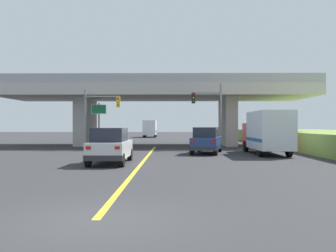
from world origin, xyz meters
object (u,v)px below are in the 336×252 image
Objects in this scene: suv_crossing at (207,140)px; semi_truck_distant at (150,128)px; traffic_signal_nearside at (211,109)px; suv_lead at (110,146)px; highway_sign at (99,115)px; box_truck at (267,132)px; traffic_signal_farside at (97,111)px.

semi_truck_distant is at bearing 112.52° from suv_crossing.
traffic_signal_nearside reaches higher than semi_truck_distant.
highway_sign is at bearing 104.01° from suv_lead.
traffic_signal_nearside is 0.92× the size of semi_truck_distant.
semi_truck_distant is at bearing 83.90° from highway_sign.
suv_crossing is 1.15× the size of highway_sign.
box_truck is 1.18× the size of traffic_signal_nearside.
traffic_signal_nearside is at bearing -17.63° from highway_sign.
box_truck is at bearing -57.34° from traffic_signal_nearside.
traffic_signal_nearside reaches higher than highway_sign.
traffic_signal_nearside is 10.31m from traffic_signal_farside.
semi_truck_distant is (2.63, 33.80, -1.84)m from traffic_signal_farside.
highway_sign is at bearing 99.71° from traffic_signal_farside.
semi_truck_distant is at bearing 85.55° from traffic_signal_farside.
suv_lead is at bearing -148.16° from box_truck.
suv_lead is 0.67× the size of box_truck.
suv_lead is 0.73× the size of semi_truck_distant.
highway_sign is (-0.60, 3.53, -0.24)m from traffic_signal_farside.
traffic_signal_farside is at bearing 166.19° from suv_crossing.
traffic_signal_nearside reaches higher than suv_lead.
traffic_signal_nearside is 1.10× the size of traffic_signal_farside.
highway_sign is (-10.91, 3.47, -0.48)m from traffic_signal_nearside.
highway_sign is (-3.88, 15.55, 2.20)m from suv_lead.
suv_lead is 12.69m from traffic_signal_farside.
traffic_signal_farside reaches higher than highway_sign.
semi_truck_distant is at bearing 105.95° from box_truck.
box_truck is at bearing 2.36° from suv_crossing.
traffic_signal_nearside is (-3.54, 5.52, 2.03)m from box_truck.
traffic_signal_farside reaches higher than box_truck.
suv_lead is 1.06× the size of highway_sign.
suv_lead is 0.92× the size of suv_crossing.
suv_crossing is 4.54m from box_truck.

